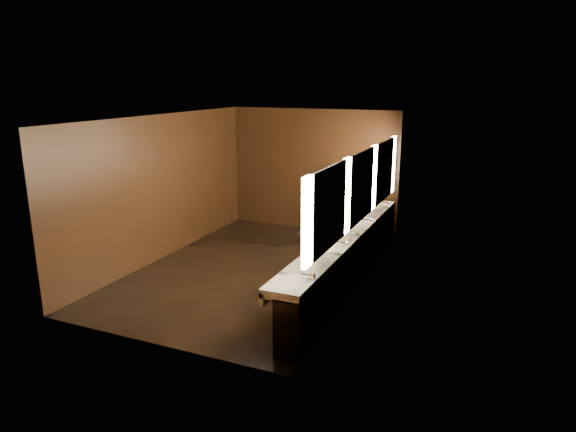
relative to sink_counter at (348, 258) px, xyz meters
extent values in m
plane|color=black|center=(-1.79, 0.00, -0.50)|extent=(6.00, 6.00, 0.00)
cube|color=#2D2D2B|center=(-1.79, 0.00, 2.30)|extent=(4.00, 6.00, 0.02)
cube|color=black|center=(-1.79, 3.00, 0.90)|extent=(4.00, 0.02, 2.80)
cube|color=black|center=(-1.79, -3.00, 0.90)|extent=(4.00, 0.02, 2.80)
cube|color=black|center=(-3.79, 0.00, 0.90)|extent=(0.02, 6.00, 2.80)
cube|color=black|center=(0.21, 0.00, 0.90)|extent=(0.02, 6.00, 2.80)
cube|color=black|center=(0.03, 0.00, -0.09)|extent=(0.36, 5.40, 0.81)
cube|color=white|center=(-0.07, 0.00, 0.35)|extent=(0.55, 5.40, 0.12)
cube|color=white|center=(-0.31, 0.00, 0.27)|extent=(0.06, 5.40, 0.18)
cylinder|color=silver|center=(0.12, -2.20, 0.49)|extent=(0.18, 0.04, 0.04)
cylinder|color=silver|center=(0.12, -0.73, 0.49)|extent=(0.18, 0.04, 0.04)
cylinder|color=silver|center=(0.12, 0.73, 0.49)|extent=(0.18, 0.04, 0.04)
cylinder|color=silver|center=(0.12, 2.20, 0.49)|extent=(0.18, 0.04, 0.04)
cube|color=#FEE1B9|center=(0.18, -2.40, 1.25)|extent=(0.06, 0.22, 1.15)
cube|color=white|center=(0.19, -1.60, 1.25)|extent=(0.03, 1.32, 1.15)
cube|color=#FEE1B9|center=(0.18, -0.80, 1.25)|extent=(0.06, 0.23, 1.15)
cube|color=white|center=(0.19, 0.00, 1.25)|extent=(0.03, 1.32, 1.15)
cube|color=#FEE1B9|center=(0.18, 0.80, 1.25)|extent=(0.06, 0.23, 1.15)
cube|color=white|center=(0.19, 1.60, 1.25)|extent=(0.03, 1.32, 1.15)
cube|color=#FEE1B9|center=(0.18, 2.40, 1.25)|extent=(0.06, 0.22, 1.15)
imported|color=#98D1E3|center=(-0.59, -0.33, 0.32)|extent=(0.41, 0.61, 1.63)
cylinder|color=black|center=(-0.22, -0.91, -0.19)|extent=(0.40, 0.40, 0.62)
camera|label=1|loc=(2.34, -7.98, 2.93)|focal=32.00mm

